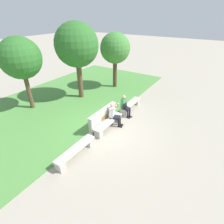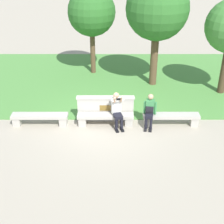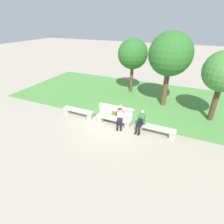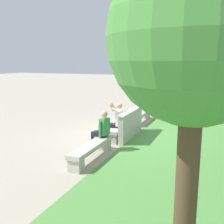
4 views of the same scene
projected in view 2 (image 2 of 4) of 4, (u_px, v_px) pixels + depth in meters
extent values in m
plane|color=#A89E8C|center=(105.00, 125.00, 11.78)|extent=(80.00, 80.00, 0.00)
cube|color=#518E42|center=(106.00, 80.00, 15.61)|extent=(19.00, 8.00, 0.03)
cube|color=#B7B2A8|center=(39.00, 116.00, 11.58)|extent=(2.09, 0.40, 0.12)
cube|color=#B7B2A8|center=(16.00, 121.00, 11.69)|extent=(0.28, 0.34, 0.33)
cube|color=#B7B2A8|center=(63.00, 121.00, 11.69)|extent=(0.28, 0.34, 0.33)
cube|color=#B7B2A8|center=(105.00, 116.00, 11.59)|extent=(2.09, 0.40, 0.12)
cube|color=#B7B2A8|center=(82.00, 121.00, 11.69)|extent=(0.28, 0.34, 0.33)
cube|color=#B7B2A8|center=(128.00, 121.00, 11.70)|extent=(0.28, 0.34, 0.33)
cube|color=#B7B2A8|center=(171.00, 116.00, 11.59)|extent=(2.09, 0.40, 0.12)
cube|color=#B7B2A8|center=(147.00, 121.00, 11.70)|extent=(0.28, 0.34, 0.33)
cube|color=#B7B2A8|center=(193.00, 121.00, 11.70)|extent=(0.28, 0.34, 0.33)
cube|color=#B7B2A8|center=(105.00, 109.00, 11.85)|extent=(2.11, 0.18, 0.95)
cube|color=beige|center=(105.00, 98.00, 11.60)|extent=(2.17, 0.24, 0.06)
cube|color=brown|center=(105.00, 108.00, 11.71)|extent=(0.44, 0.02, 0.22)
cube|color=black|center=(116.00, 131.00, 11.36)|extent=(0.16, 0.26, 0.06)
cylinder|color=black|center=(116.00, 125.00, 11.32)|extent=(0.11, 0.11, 0.42)
cube|color=black|center=(121.00, 130.00, 11.40)|extent=(0.16, 0.26, 0.06)
cylinder|color=black|center=(121.00, 124.00, 11.36)|extent=(0.11, 0.11, 0.42)
cube|color=black|center=(117.00, 115.00, 11.37)|extent=(0.39, 0.48, 0.12)
cube|color=silver|center=(115.00, 106.00, 11.43)|extent=(0.38, 0.30, 0.56)
sphere|color=tan|center=(116.00, 95.00, 11.23)|extent=(0.22, 0.22, 0.22)
cylinder|color=silver|center=(111.00, 100.00, 11.17)|extent=(0.16, 0.32, 0.21)
cylinder|color=tan|center=(114.00, 100.00, 11.02)|extent=(0.10, 0.19, 0.27)
cylinder|color=silver|center=(121.00, 99.00, 11.25)|extent=(0.16, 0.32, 0.21)
cylinder|color=tan|center=(121.00, 99.00, 11.08)|extent=(0.14, 0.20, 0.27)
cube|color=black|center=(118.00, 99.00, 10.98)|extent=(0.15, 0.05, 0.08)
cube|color=black|center=(145.00, 130.00, 11.42)|extent=(0.14, 0.23, 0.06)
cylinder|color=black|center=(145.00, 124.00, 11.37)|extent=(0.10, 0.10, 0.42)
cube|color=black|center=(150.00, 130.00, 11.39)|extent=(0.14, 0.23, 0.06)
cylinder|color=black|center=(150.00, 124.00, 11.34)|extent=(0.10, 0.10, 0.42)
cube|color=black|center=(149.00, 115.00, 11.38)|extent=(0.35, 0.45, 0.12)
cube|color=#3D894C|center=(149.00, 106.00, 11.44)|extent=(0.35, 0.26, 0.52)
sphere|color=tan|center=(150.00, 97.00, 11.26)|extent=(0.20, 0.20, 0.20)
cylinder|color=#3D894C|center=(144.00, 107.00, 11.48)|extent=(0.08, 0.08, 0.48)
cylinder|color=#3D894C|center=(155.00, 108.00, 11.42)|extent=(0.08, 0.08, 0.48)
cube|color=black|center=(149.00, 110.00, 11.47)|extent=(0.28, 0.20, 0.36)
cube|color=black|center=(149.00, 113.00, 11.40)|extent=(0.20, 0.06, 0.16)
torus|color=black|center=(149.00, 105.00, 11.37)|extent=(0.10, 0.02, 0.10)
cylinder|color=brown|center=(153.00, 57.00, 14.49)|extent=(0.35, 0.35, 2.72)
sphere|color=#2D6B28|center=(157.00, 9.00, 13.44)|extent=(2.76, 2.76, 2.76)
cylinder|color=brown|center=(92.00, 51.00, 15.88)|extent=(0.25, 0.25, 2.42)
sphere|color=#2D6B28|center=(91.00, 12.00, 14.97)|extent=(2.32, 2.32, 2.32)
cylinder|color=#4C3826|center=(224.00, 68.00, 13.74)|extent=(0.31, 0.31, 2.35)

